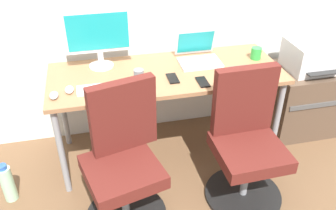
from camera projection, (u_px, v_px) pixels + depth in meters
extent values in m
plane|color=brown|center=(167.00, 150.00, 3.02)|extent=(5.28, 5.28, 0.00)
cube|color=#996B47|center=(166.00, 73.00, 2.63)|extent=(1.69, 0.66, 0.03)
cylinder|color=gray|center=(62.00, 153.00, 2.45)|extent=(0.04, 0.04, 0.71)
cylinder|color=gray|center=(276.00, 122.00, 2.75)|extent=(0.04, 0.04, 0.71)
cylinder|color=gray|center=(63.00, 108.00, 2.91)|extent=(0.04, 0.04, 0.71)
cylinder|color=gray|center=(247.00, 86.00, 3.21)|extent=(0.04, 0.04, 0.71)
cylinder|color=gray|center=(125.00, 196.00, 2.33)|extent=(0.05, 0.05, 0.34)
cube|color=#591E19|center=(122.00, 171.00, 2.21)|extent=(0.53, 0.53, 0.09)
cube|color=#591E19|center=(123.00, 116.00, 2.21)|extent=(0.42, 0.17, 0.48)
cylinder|color=black|center=(243.00, 194.00, 2.58)|extent=(0.54, 0.54, 0.03)
cylinder|color=gray|center=(246.00, 176.00, 2.48)|extent=(0.05, 0.05, 0.34)
cube|color=#591E19|center=(250.00, 152.00, 2.37)|extent=(0.45, 0.45, 0.09)
cube|color=#591E19|center=(244.00, 100.00, 2.36)|extent=(0.42, 0.08, 0.48)
cube|color=brown|center=(301.00, 99.00, 3.15)|extent=(0.58, 0.48, 0.59)
cube|color=#4C4C4C|center=(319.00, 105.00, 2.90)|extent=(0.52, 0.01, 0.04)
cube|color=silver|center=(311.00, 56.00, 2.92)|extent=(0.38, 0.34, 0.24)
cube|color=#262626|center=(324.00, 73.00, 2.79)|extent=(0.27, 0.06, 0.01)
cylinder|color=#A5D8B2|center=(8.00, 184.00, 2.50)|extent=(0.09, 0.09, 0.28)
cylinder|color=#2D59B2|center=(2.00, 167.00, 2.42)|extent=(0.06, 0.06, 0.03)
cylinder|color=silver|center=(102.00, 66.00, 2.69)|extent=(0.18, 0.18, 0.01)
cylinder|color=silver|center=(101.00, 58.00, 2.66)|extent=(0.04, 0.04, 0.11)
cube|color=silver|center=(98.00, 31.00, 2.54)|extent=(0.48, 0.03, 0.31)
cube|color=teal|center=(98.00, 32.00, 2.53)|extent=(0.43, 0.00, 0.26)
cube|color=silver|center=(200.00, 63.00, 2.73)|extent=(0.31, 0.22, 0.02)
cube|color=silver|center=(195.00, 42.00, 2.78)|extent=(0.31, 0.07, 0.21)
cube|color=teal|center=(196.00, 42.00, 2.78)|extent=(0.28, 0.05, 0.17)
cube|color=silver|center=(103.00, 88.00, 2.40)|extent=(0.34, 0.12, 0.02)
cube|color=#515156|center=(252.00, 69.00, 2.64)|extent=(0.34, 0.12, 0.02)
ellipsoid|color=silver|center=(69.00, 90.00, 2.38)|extent=(0.06, 0.10, 0.03)
ellipsoid|color=#B7B7B7|center=(54.00, 95.00, 2.32)|extent=(0.06, 0.10, 0.03)
cylinder|color=green|center=(256.00, 53.00, 2.78)|extent=(0.08, 0.08, 0.09)
cylinder|color=slate|center=(139.00, 77.00, 2.45)|extent=(0.07, 0.07, 0.10)
cube|color=black|center=(173.00, 78.00, 2.53)|extent=(0.07, 0.14, 0.01)
cube|color=black|center=(203.00, 82.00, 2.48)|extent=(0.07, 0.14, 0.01)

